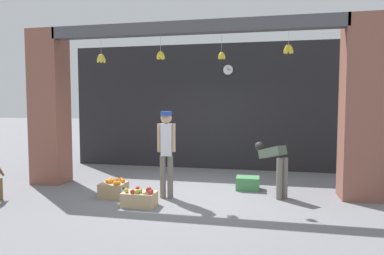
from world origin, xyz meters
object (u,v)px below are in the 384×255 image
object	(u,v)px
shopkeeper	(166,147)
wall_clock	(228,70)
worker_stooping	(274,162)
water_bottle	(123,196)
fruit_crate_oranges	(114,189)
fruit_crate_apples	(139,198)
produce_box_green	(248,183)

from	to	relation	value
shopkeeper	wall_clock	xyz separation A→B (m)	(0.84, 3.03, 1.71)
worker_stooping	water_bottle	size ratio (longest dim) A/B	3.68
worker_stooping	wall_clock	size ratio (longest dim) A/B	3.73
shopkeeper	fruit_crate_oranges	distance (m)	1.30
fruit_crate_apples	water_bottle	xyz separation A→B (m)	(-0.36, 0.14, -0.01)
shopkeeper	fruit_crate_apples	world-z (taller)	shopkeeper
fruit_crate_apples	wall_clock	size ratio (longest dim) A/B	2.13
fruit_crate_oranges	fruit_crate_apples	world-z (taller)	fruit_crate_oranges
fruit_crate_oranges	water_bottle	xyz separation A→B (m)	(0.33, -0.31, -0.02)
worker_stooping	fruit_crate_oranges	bearing A→B (deg)	149.96
shopkeeper	produce_box_green	xyz separation A→B (m)	(1.48, 0.94, -0.83)
shopkeeper	worker_stooping	size ratio (longest dim) A/B	1.61
water_bottle	wall_clock	size ratio (longest dim) A/B	1.02
produce_box_green	water_bottle	xyz separation A→B (m)	(-2.16, -1.41, -0.00)
shopkeeper	fruit_crate_apples	xyz separation A→B (m)	(-0.31, -0.61, -0.83)
worker_stooping	produce_box_green	size ratio (longest dim) A/B	2.15
shopkeeper	worker_stooping	bearing A→B (deg)	-175.81
worker_stooping	produce_box_green	distance (m)	0.86
water_bottle	fruit_crate_apples	bearing A→B (deg)	-21.44
fruit_crate_apples	produce_box_green	distance (m)	2.38
shopkeeper	fruit_crate_oranges	xyz separation A→B (m)	(-1.01, -0.16, -0.81)
fruit_crate_apples	wall_clock	distance (m)	4.59
worker_stooping	produce_box_green	bearing A→B (deg)	97.47
wall_clock	shopkeeper	bearing A→B (deg)	-105.50
fruit_crate_apples	produce_box_green	bearing A→B (deg)	40.91
worker_stooping	water_bottle	bearing A→B (deg)	157.61
produce_box_green	wall_clock	size ratio (longest dim) A/B	1.74
shopkeeper	worker_stooping	xyz separation A→B (m)	(2.00, 0.51, -0.29)
worker_stooping	fruit_crate_oranges	distance (m)	3.12
fruit_crate_oranges	produce_box_green	bearing A→B (deg)	23.86
worker_stooping	fruit_crate_apples	xyz separation A→B (m)	(-2.31, -1.13, -0.54)
fruit_crate_oranges	shopkeeper	bearing A→B (deg)	8.87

